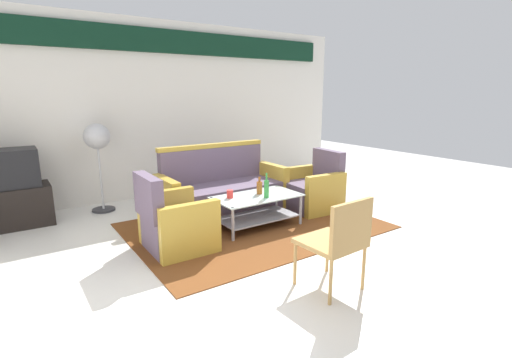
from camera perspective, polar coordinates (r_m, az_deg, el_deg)
ground_plane at (r=4.28m, az=5.65°, el=-10.32°), size 14.00×14.00×0.00m
wall_back at (r=6.57m, az=-11.63°, el=10.89°), size 6.52×0.19×2.80m
rug at (r=4.90m, az=-0.22°, el=-7.07°), size 3.06×2.21×0.01m
couch at (r=5.35m, az=-5.16°, el=-1.92°), size 1.80×0.75×0.96m
armchair_left at (r=4.24m, az=-12.19°, el=-6.63°), size 0.70×0.76×0.85m
armchair_right at (r=5.58m, az=8.61°, el=-1.68°), size 0.75×0.81×0.85m
coffee_table at (r=4.80m, az=0.13°, el=-4.16°), size 1.10×0.60×0.40m
bottle_green at (r=4.66m, az=1.60°, el=-1.44°), size 0.06×0.06×0.31m
bottle_brown at (r=4.84m, az=0.53°, el=-1.28°), size 0.07×0.07×0.22m
cup at (r=4.67m, az=-3.96°, el=-2.28°), size 0.08×0.08×0.10m
tv_stand at (r=5.73m, az=-32.47°, el=-3.52°), size 0.80×0.50×0.52m
television at (r=5.63m, az=-33.08°, el=1.39°), size 0.60×0.45×0.48m
pedestal_fan at (r=5.75m, az=-22.90°, el=5.24°), size 0.36×0.36×1.27m
wicker_chair at (r=3.29m, az=12.40°, el=-8.64°), size 0.50×0.50×0.84m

